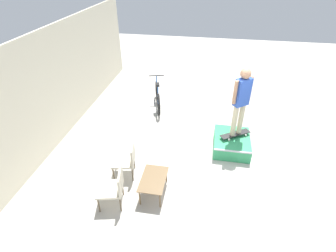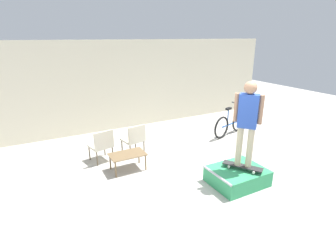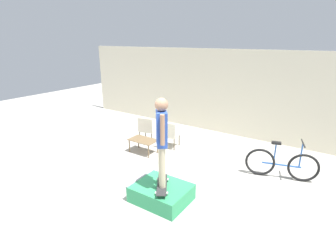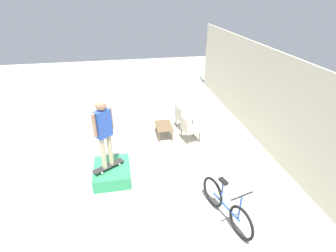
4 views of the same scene
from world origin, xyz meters
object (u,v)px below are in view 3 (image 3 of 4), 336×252
skate_ramp_box (161,193)px  person_skater (162,135)px  bicycle (281,164)px  patio_chair_right (169,133)px  coffee_table (143,141)px  patio_chair_left (147,128)px  skateboard_on_ramp (162,185)px

skate_ramp_box → person_skater: 1.37m
bicycle → patio_chair_right: bearing=163.9°
skate_ramp_box → patio_chair_right: size_ratio=1.36×
coffee_table → patio_chair_right: 0.88m
coffee_table → patio_chair_left: size_ratio=0.97×
person_skater → bicycle: person_skater is taller
skate_ramp_box → bicycle: size_ratio=0.71×
patio_chair_left → bicycle: size_ratio=0.52×
skate_ramp_box → patio_chair_left: size_ratio=1.36×
skate_ramp_box → bicycle: bearing=52.0°
coffee_table → patio_chair_left: bearing=120.0°
skateboard_on_ramp → skate_ramp_box: bearing=-166.3°
person_skater → coffee_table: 2.92m
coffee_table → skateboard_on_ramp: bearing=-42.2°
person_skater → coffee_table: bearing=-171.7°
skateboard_on_ramp → bicycle: bicycle is taller
patio_chair_left → skate_ramp_box: bearing=120.8°
skate_ramp_box → coffee_table: 2.59m
skateboard_on_ramp → bicycle: 3.11m
patio_chair_left → patio_chair_right: same height
skateboard_on_ramp → patio_chair_right: patio_chair_right is taller
skate_ramp_box → patio_chair_left: (-2.34, 2.47, 0.31)m
person_skater → patio_chair_left: 3.64m
patio_chair_right → bicycle: bicycle is taller
skate_ramp_box → person_skater: (0.07, -0.06, 1.36)m
person_skater → bicycle: bearing=104.3°
skate_ramp_box → bicycle: (1.91, 2.44, 0.21)m
coffee_table → bicycle: 3.88m
person_skater → bicycle: (1.84, 2.51, -1.16)m
skateboard_on_ramp → bicycle: (1.84, 2.51, -0.05)m
coffee_table → bicycle: size_ratio=0.51×
skateboard_on_ramp → person_skater: 1.10m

